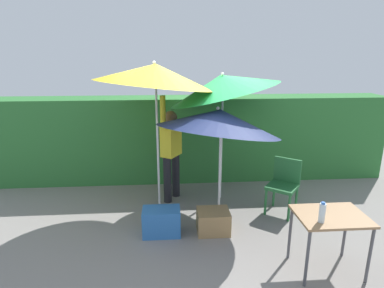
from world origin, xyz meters
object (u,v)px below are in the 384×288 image
Objects in this scene: umbrella_rainbow at (219,120)px; umbrella_yellow at (155,75)px; chair_plastic at (284,183)px; person_vendor at (171,149)px; folding_table at (330,222)px; bottle_water at (322,213)px; cooler_box at (161,222)px; crate_cardboard at (213,221)px; umbrella_orange at (223,85)px.

umbrella_rainbow is 1.22m from umbrella_yellow.
chair_plastic is (2.04, -0.36, -1.70)m from umbrella_yellow.
folding_table is (1.82, -2.11, -0.29)m from person_vendor.
umbrella_rainbow reaches higher than bottle_water.
umbrella_rainbow is 2.47× the size of folding_table.
umbrella_yellow is at bearing 137.90° from folding_table.
cooler_box is (-0.88, -0.46, -1.38)m from umbrella_rainbow.
cooler_box is at bearing -152.55° from umbrella_rainbow.
umbrella_orange is at bearing 76.06° from crate_cardboard.
person_vendor is at bearing 117.05° from crate_cardboard.
folding_table is (1.99, -0.94, 0.45)m from cooler_box.
cooler_box is (-0.17, -1.16, -0.74)m from person_vendor.
bottle_water is at bearing -59.39° from umbrella_rainbow.
umbrella_orange reaches higher than chair_plastic.
crate_cardboard is (-0.27, -1.09, -1.86)m from umbrella_orange.
chair_plastic is at bearing -30.30° from umbrella_orange.
person_vendor reaches higher than bottle_water.
umbrella_orange is 5.28× the size of crate_cardboard.
umbrella_yellow is at bearing 132.31° from crate_cardboard.
crate_cardboard is 0.58× the size of folding_table.
umbrella_yellow reaches higher than chair_plastic.
cooler_box is (0.06, -0.91, -2.01)m from umbrella_yellow.
umbrella_rainbow is 2.01m from folding_table.
person_vendor reaches higher than folding_table.
umbrella_orange reaches higher than umbrella_rainbow.
crate_cardboard is at bearing 1.06° from cooler_box.
person_vendor is 4.02× the size of crate_cardboard.
cooler_box is at bearing -132.81° from umbrella_orange.
bottle_water reaches higher than folding_table.
umbrella_rainbow is 2.22× the size of chair_plastic.
cooler_box is at bearing -178.94° from crate_cardboard.
crate_cardboard is 1.95× the size of bottle_water.
person_vendor is (-0.71, 0.71, -0.64)m from umbrella_rainbow.
chair_plastic is 1.38m from crate_cardboard.
cooler_box is 2.25m from folding_table.
crate_cardboard is 1.64m from folding_table.
person_vendor is 2.35× the size of folding_table.
bottle_water is (1.04, -1.11, 0.69)m from crate_cardboard.
bottle_water is (1.86, -2.00, -1.36)m from umbrella_yellow.
chair_plastic is at bearing 15.55° from cooler_box.
umbrella_orange reaches higher than folding_table.
chair_plastic is 1.11× the size of folding_table.
umbrella_yellow reaches higher than cooler_box.
cooler_box is (-1.97, -0.55, -0.31)m from chair_plastic.
umbrella_yellow is 3.05m from bottle_water.
folding_table is at bearing -51.58° from umbrella_rainbow.
person_vendor is at bearing 135.22° from umbrella_rainbow.
person_vendor is 1.39m from cooler_box.
crate_cardboard is (0.81, -0.90, -2.04)m from umbrella_yellow.
cooler_box reaches higher than crate_cardboard.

